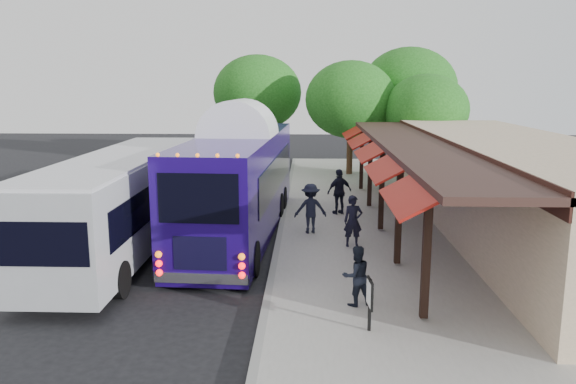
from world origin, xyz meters
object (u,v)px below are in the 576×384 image
(ped_c, at_px, (339,192))
(city_bus, at_px, (123,199))
(sign_board, at_px, (370,296))
(ped_b, at_px, (356,276))
(coach_bus, at_px, (240,178))
(ped_d, at_px, (311,208))
(ped_a, at_px, (353,221))

(ped_c, bearing_deg, city_bus, 7.58)
(city_bus, distance_m, sign_board, 9.83)
(ped_b, relative_size, sign_board, 1.27)
(coach_bus, xyz_separation_m, ped_d, (2.62, -0.34, -1.07))
(ped_a, height_order, ped_d, ped_d)
(city_bus, bearing_deg, coach_bus, 32.37)
(coach_bus, height_order, ped_b, coach_bus)
(ped_d, bearing_deg, city_bus, 10.30)
(ped_d, bearing_deg, ped_a, 123.33)
(ped_b, distance_m, sign_board, 1.48)
(coach_bus, bearing_deg, ped_a, -23.28)
(sign_board, bearing_deg, coach_bus, 109.58)
(ped_c, bearing_deg, ped_b, 62.87)
(ped_a, bearing_deg, ped_c, 85.95)
(ped_b, height_order, sign_board, ped_b)
(city_bus, relative_size, sign_board, 10.08)
(ped_b, bearing_deg, ped_a, -115.05)
(ped_a, distance_m, ped_d, 2.19)
(city_bus, bearing_deg, sign_board, -40.08)
(ped_c, bearing_deg, sign_board, 63.85)
(ped_c, bearing_deg, ped_a, 65.98)
(coach_bus, relative_size, city_bus, 1.03)
(city_bus, xyz_separation_m, ped_a, (7.65, 0.30, -0.78))
(ped_d, bearing_deg, sign_board, 91.67)
(city_bus, bearing_deg, ped_c, 33.89)
(coach_bus, distance_m, sign_board, 9.50)
(ped_c, height_order, sign_board, ped_c)
(ped_c, distance_m, sign_board, 11.32)
(ped_b, bearing_deg, sign_board, 75.34)
(city_bus, bearing_deg, ped_a, 2.06)
(coach_bus, xyz_separation_m, sign_board, (3.91, -8.58, -1.17))
(ped_a, bearing_deg, sign_board, -97.71)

